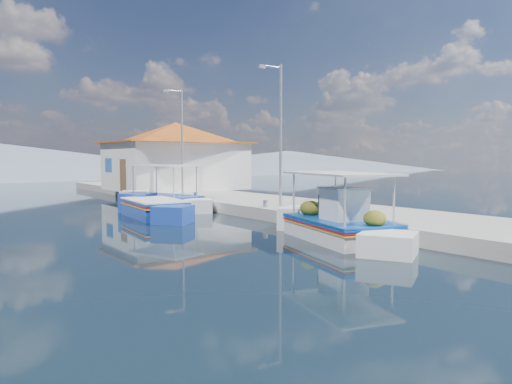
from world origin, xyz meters
TOP-DOWN VIEW (x-y plane):
  - ground at (0.00, 0.00)m, footprint 160.00×160.00m
  - quay at (5.90, 6.00)m, footprint 5.00×44.00m
  - bollards at (3.80, 5.25)m, footprint 0.20×17.20m
  - main_caique at (2.44, -3.51)m, footprint 3.29×6.87m
  - caique_green_canopy at (2.09, 8.12)m, footprint 3.13×6.32m
  - caique_blue_hull at (0.27, 5.41)m, footprint 2.35×6.54m
  - harbor_building at (6.20, 15.00)m, footprint 10.49×10.49m
  - lamp_post_near at (4.51, 2.00)m, footprint 1.21×0.14m
  - lamp_post_far at (4.51, 11.00)m, footprint 1.21×0.14m
  - mountain_ridge at (6.54, 56.00)m, footprint 171.40×96.00m

SIDE VIEW (x-z plane):
  - ground at x=0.00m, z-range 0.00..0.00m
  - quay at x=5.90m, z-range 0.00..0.50m
  - caique_blue_hull at x=0.27m, z-range -0.27..0.90m
  - caique_green_canopy at x=2.09m, z-range -0.86..1.60m
  - main_caique at x=2.44m, z-range -0.72..1.62m
  - bollards at x=3.80m, z-range 0.50..0.80m
  - mountain_ridge at x=6.54m, z-range -0.71..4.79m
  - harbor_building at x=6.20m, z-range 0.58..4.98m
  - lamp_post_near at x=4.51m, z-range 0.85..6.85m
  - lamp_post_far at x=4.51m, z-range 0.85..6.85m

